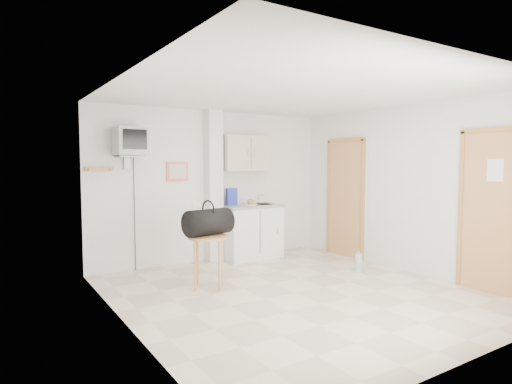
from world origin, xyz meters
TOP-DOWN VIEW (x-y plane):
  - ground at (0.00, 0.00)m, footprint 4.50×4.50m
  - room_envelope at (0.24, 0.09)m, footprint 4.24×4.54m
  - kitchenette at (0.57, 2.00)m, footprint 1.03×0.58m
  - crt_television at (-1.45, 2.02)m, footprint 0.44×0.45m
  - round_table at (-0.82, 0.80)m, footprint 0.52×0.52m
  - duffel_bag at (-0.79, 0.85)m, footprint 0.68×0.46m
  - water_bottle at (1.44, 0.30)m, footprint 0.11×0.11m

SIDE VIEW (x-z plane):
  - ground at x=0.00m, z-range 0.00..0.00m
  - water_bottle at x=1.44m, z-range -0.02..0.30m
  - round_table at x=-0.82m, z-range 0.23..0.91m
  - kitchenette at x=0.57m, z-range -0.25..1.85m
  - duffel_bag at x=-0.79m, z-range 0.63..1.10m
  - room_envelope at x=0.24m, z-range 0.26..2.81m
  - crt_television at x=-1.45m, z-range 0.86..3.01m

